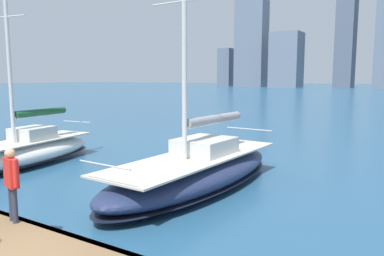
{
  "coord_description": "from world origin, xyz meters",
  "views": [
    {
      "loc": [
        -6.05,
        3.59,
        3.78
      ],
      "look_at": [
        0.24,
        -6.57,
        2.2
      ],
      "focal_mm": 35.0,
      "sensor_mm": 36.0,
      "label": 1
    }
  ],
  "objects": [
    {
      "name": "sailboat_forest",
      "position": [
        8.65,
        -6.3,
        0.64
      ],
      "size": [
        3.35,
        7.77,
        9.73
      ],
      "color": "white",
      "rests_on": "ground"
    },
    {
      "name": "sailboat_grey",
      "position": [
        0.47,
        -7.26,
        0.64
      ],
      "size": [
        3.31,
        9.2,
        9.56
      ],
      "color": "navy",
      "rests_on": "ground"
    },
    {
      "name": "person_red_shirt",
      "position": [
        1.56,
        -1.14,
        1.61
      ],
      "size": [
        0.6,
        0.3,
        1.68
      ],
      "color": "#2D3347",
      "rests_on": "dock_pier"
    }
  ]
}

